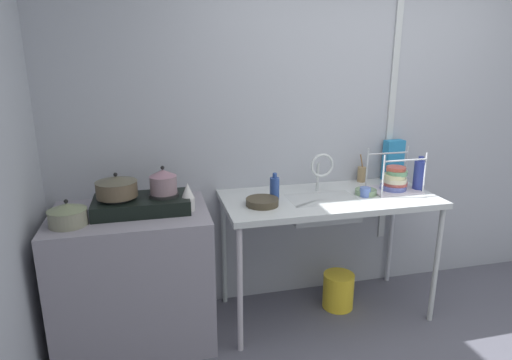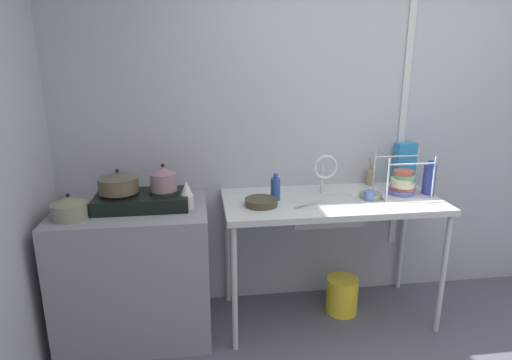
{
  "view_description": "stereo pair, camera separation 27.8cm",
  "coord_description": "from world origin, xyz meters",
  "px_view_note": "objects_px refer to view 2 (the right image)",
  "views": [
    {
      "loc": [
        -1.47,
        -1.35,
        1.8
      ],
      "look_at": [
        -0.83,
        1.25,
        1.04
      ],
      "focal_mm": 30.22,
      "sensor_mm": 36.0,
      "label": 1
    },
    {
      "loc": [
        -1.2,
        -1.41,
        1.8
      ],
      "look_at": [
        -0.83,
        1.25,
        1.04
      ],
      "focal_mm": 30.22,
      "sensor_mm": 36.0,
      "label": 2
    }
  ],
  "objects_px": {
    "pot_beside_stove": "(69,208)",
    "percolator": "(187,195)",
    "sink_basin": "(324,211)",
    "faucet": "(325,169)",
    "pot_on_left_burner": "(118,182)",
    "dish_rack": "(402,185)",
    "stove": "(142,200)",
    "small_bowl_on_drainboard": "(371,195)",
    "bucket_on_floor": "(342,295)",
    "pot_on_right_burner": "(163,179)",
    "bottle_by_sink": "(275,189)",
    "frying_pan": "(261,202)",
    "bottle_by_rack": "(429,180)",
    "utensil_jar": "(371,177)",
    "cereal_box": "(404,164)",
    "cup_by_rack": "(369,195)"
  },
  "relations": [
    {
      "from": "frying_pan",
      "to": "pot_beside_stove",
      "type": "bearing_deg",
      "value": -176.62
    },
    {
      "from": "pot_beside_stove",
      "to": "dish_rack",
      "type": "height_order",
      "value": "dish_rack"
    },
    {
      "from": "small_bowl_on_drainboard",
      "to": "bottle_by_sink",
      "type": "bearing_deg",
      "value": 175.65
    },
    {
      "from": "pot_on_left_burner",
      "to": "dish_rack",
      "type": "xyz_separation_m",
      "value": [
        1.88,
        0.01,
        -0.09
      ]
    },
    {
      "from": "frying_pan",
      "to": "small_bowl_on_drainboard",
      "type": "height_order",
      "value": "frying_pan"
    },
    {
      "from": "percolator",
      "to": "bottle_by_sink",
      "type": "distance_m",
      "value": 0.59
    },
    {
      "from": "cup_by_rack",
      "to": "bottle_by_sink",
      "type": "distance_m",
      "value": 0.63
    },
    {
      "from": "pot_on_right_burner",
      "to": "cereal_box",
      "type": "xyz_separation_m",
      "value": [
        1.74,
        0.27,
        -0.03
      ]
    },
    {
      "from": "stove",
      "to": "bottle_by_rack",
      "type": "xyz_separation_m",
      "value": [
        1.91,
        -0.02,
        0.06
      ]
    },
    {
      "from": "stove",
      "to": "small_bowl_on_drainboard",
      "type": "xyz_separation_m",
      "value": [
        1.5,
        -0.02,
        -0.03
      ]
    },
    {
      "from": "dish_rack",
      "to": "utensil_jar",
      "type": "distance_m",
      "value": 0.3
    },
    {
      "from": "stove",
      "to": "utensil_jar",
      "type": "relative_size",
      "value": 2.68
    },
    {
      "from": "dish_rack",
      "to": "cereal_box",
      "type": "bearing_deg",
      "value": 62.6
    },
    {
      "from": "pot_on_right_burner",
      "to": "faucet",
      "type": "xyz_separation_m",
      "value": [
        1.07,
        0.08,
        0.01
      ]
    },
    {
      "from": "faucet",
      "to": "bottle_by_sink",
      "type": "bearing_deg",
      "value": -171.99
    },
    {
      "from": "sink_basin",
      "to": "small_bowl_on_drainboard",
      "type": "height_order",
      "value": "small_bowl_on_drainboard"
    },
    {
      "from": "pot_beside_stove",
      "to": "bucket_on_floor",
      "type": "distance_m",
      "value": 1.95
    },
    {
      "from": "dish_rack",
      "to": "utensil_jar",
      "type": "height_order",
      "value": "dish_rack"
    },
    {
      "from": "pot_on_left_burner",
      "to": "pot_beside_stove",
      "type": "relative_size",
      "value": 1.15
    },
    {
      "from": "faucet",
      "to": "dish_rack",
      "type": "relative_size",
      "value": 0.85
    },
    {
      "from": "pot_beside_stove",
      "to": "percolator",
      "type": "distance_m",
      "value": 0.69
    },
    {
      "from": "cereal_box",
      "to": "pot_beside_stove",
      "type": "bearing_deg",
      "value": -174.86
    },
    {
      "from": "pot_beside_stove",
      "to": "percolator",
      "type": "height_order",
      "value": "percolator"
    },
    {
      "from": "sink_basin",
      "to": "faucet",
      "type": "xyz_separation_m",
      "value": [
        0.03,
        0.11,
        0.26
      ]
    },
    {
      "from": "pot_on_left_burner",
      "to": "frying_pan",
      "type": "distance_m",
      "value": 0.9
    },
    {
      "from": "pot_on_left_burner",
      "to": "dish_rack",
      "type": "distance_m",
      "value": 1.88
    },
    {
      "from": "bucket_on_floor",
      "to": "dish_rack",
      "type": "bearing_deg",
      "value": -2.41
    },
    {
      "from": "dish_rack",
      "to": "bottle_by_sink",
      "type": "bearing_deg",
      "value": 178.58
    },
    {
      "from": "bottle_by_sink",
      "to": "cereal_box",
      "type": "relative_size",
      "value": 0.59
    },
    {
      "from": "pot_beside_stove",
      "to": "bucket_on_floor",
      "type": "bearing_deg",
      "value": 5.23
    },
    {
      "from": "dish_rack",
      "to": "cup_by_rack",
      "type": "bearing_deg",
      "value": -165.94
    },
    {
      "from": "dish_rack",
      "to": "small_bowl_on_drainboard",
      "type": "bearing_deg",
      "value": -173.37
    },
    {
      "from": "cup_by_rack",
      "to": "bucket_on_floor",
      "type": "relative_size",
      "value": 0.28
    },
    {
      "from": "frying_pan",
      "to": "dish_rack",
      "type": "xyz_separation_m",
      "value": [
        0.99,
        0.08,
        0.05
      ]
    },
    {
      "from": "frying_pan",
      "to": "dish_rack",
      "type": "height_order",
      "value": "dish_rack"
    },
    {
      "from": "sink_basin",
      "to": "cereal_box",
      "type": "height_order",
      "value": "cereal_box"
    },
    {
      "from": "sink_basin",
      "to": "bottle_by_rack",
      "type": "distance_m",
      "value": 0.76
    },
    {
      "from": "percolator",
      "to": "pot_on_left_burner",
      "type": "bearing_deg",
      "value": 172.62
    },
    {
      "from": "utensil_jar",
      "to": "bucket_on_floor",
      "type": "relative_size",
      "value": 0.81
    },
    {
      "from": "dish_rack",
      "to": "small_bowl_on_drainboard",
      "type": "height_order",
      "value": "dish_rack"
    },
    {
      "from": "frying_pan",
      "to": "bottle_by_sink",
      "type": "bearing_deg",
      "value": 42.06
    },
    {
      "from": "pot_beside_stove",
      "to": "utensil_jar",
      "type": "xyz_separation_m",
      "value": [
        2.03,
        0.42,
        -0.01
      ]
    },
    {
      "from": "frying_pan",
      "to": "cup_by_rack",
      "type": "relative_size",
      "value": 2.86
    },
    {
      "from": "pot_beside_stove",
      "to": "sink_basin",
      "type": "bearing_deg",
      "value": 3.81
    },
    {
      "from": "pot_on_right_burner",
      "to": "bottle_by_sink",
      "type": "xyz_separation_m",
      "value": [
        0.72,
        0.03,
        -0.1
      ]
    },
    {
      "from": "bottle_by_rack",
      "to": "stove",
      "type": "bearing_deg",
      "value": 179.37
    },
    {
      "from": "small_bowl_on_drainboard",
      "to": "bucket_on_floor",
      "type": "relative_size",
      "value": 0.56
    },
    {
      "from": "sink_basin",
      "to": "pot_on_left_burner",
      "type": "bearing_deg",
      "value": 178.51
    },
    {
      "from": "pot_on_left_burner",
      "to": "bottle_by_rack",
      "type": "height_order",
      "value": "pot_on_left_burner"
    },
    {
      "from": "pot_on_left_burner",
      "to": "cup_by_rack",
      "type": "bearing_deg",
      "value": -2.1
    }
  ]
}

